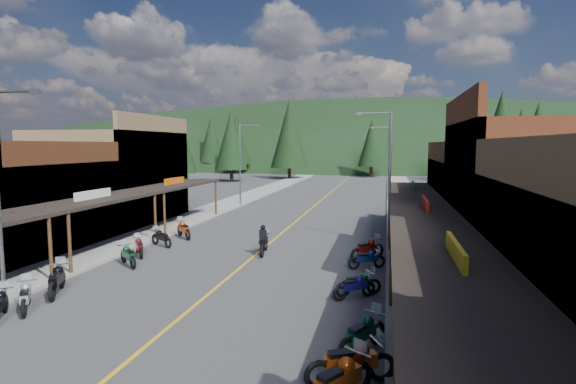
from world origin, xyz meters
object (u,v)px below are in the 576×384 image
Objects in this scene: streetlight_1 at (241,161)px; pine_1 at (236,139)px; shop_east_3 at (494,199)px; pine_10 at (231,140)px; pedestrian_east_a at (420,281)px; bike_west_10 at (184,228)px; shop_west_2 at (16,206)px; pine_2 at (289,134)px; bike_east_3 at (338,379)px; bike_east_4 at (351,360)px; bike_east_6 at (354,285)px; shop_west_3 at (114,177)px; bike_west_9 at (161,237)px; streetlight_0 at (0,187)px; bike_west_6 at (57,279)px; pine_8 at (181,145)px; pine_7 at (211,139)px; bike_east_9 at (367,248)px; pine_11 at (501,135)px; pedestrian_east_b at (397,211)px; streetlight_3 at (387,159)px; bike_west_5 at (26,295)px; rider_on_bike at (264,242)px; bike_east_7 at (359,282)px; pine_9 at (520,142)px; shop_east_2 at (546,202)px; pine_0 at (147,143)px; bike_west_8 at (139,246)px; bike_west_7 at (128,254)px; pine_5 at (537,134)px; streetlight_2 at (387,171)px.

pine_1 reaches higher than streetlight_1.
pine_10 is at bearing 129.37° from shop_east_3.
shop_east_3 is 6.40× the size of pedestrian_east_a.
bike_west_10 is at bearing -166.70° from shop_east_3.
shop_west_2 is 0.78× the size of pine_2.
bike_west_10 is 0.96× the size of bike_east_3.
bike_east_4 is 6.48m from bike_east_6.
shop_west_3 is 10.91m from bike_west_9.
bike_west_6 is (1.05, 1.35, -3.79)m from streetlight_0.
pine_8 is at bearing 175.65° from bike_east_6.
pine_1 is at bearing -36.87° from pine_7.
pine_1 is 85.67m from bike_east_3.
pine_8 is at bearing 168.82° from bike_east_9.
pine_11 reaches higher than pedestrian_east_b.
bike_west_5 is (-12.69, -36.43, -3.87)m from streetlight_3.
shop_west_3 is (-0.03, 9.60, 0.99)m from shop_west_2.
rider_on_bike reaches higher than bike_west_5.
pine_9 is at bearing 129.14° from bike_east_7.
rider_on_bike is 10.28m from pedestrian_east_a.
bike_east_9 reaches higher than bike_east_7.
shop_east_2 reaches higher than bike_east_9.
shop_west_3 is 50.71m from pine_9.
bike_west_6 is at bearing 52.17° from streetlight_0.
pine_1 is 84.82m from bike_east_4.
bike_west_5 is 0.88× the size of bike_west_6.
pedestrian_east_b is at bearing 146.91° from shop_east_3.
shop_east_2 reaches higher than bike_east_6.
bike_west_8 is at bearing -60.61° from pine_0.
pine_10 is (-31.75, 38.70, 4.25)m from shop_east_3.
pine_7 reaches higher than bike_east_3.
shop_west_2 is at bearing -132.92° from pine_11.
streetlight_0 is at bearing -48.55° from shop_west_2.
shop_east_3 is at bearing -54.73° from pine_7.
bike_west_7 is 0.89× the size of bike_east_4.
pine_5 reaches higher than shop_east_3.
bike_west_7 is (34.46, -62.16, -5.89)m from pine_0.
bike_east_4 reaches higher than bike_west_7.
bike_west_10 is at bearing 52.92° from bike_west_5.
streetlight_2 is 3.41× the size of bike_east_3.
shop_west_3 is 21.02m from streetlight_2.
shop_east_2 is 52.47m from pine_8.
streetlight_3 is 27.39m from rider_on_bike.
bike_east_4 is at bearing -28.25° from shop_west_2.
streetlight_1 is at bearing 50.12° from bike_west_10.
shop_west_3 reaches higher than bike_west_6.
pine_1 is 5.36× the size of bike_east_4.
shop_east_2 is 4.64× the size of bike_west_6.
pine_7 is (-25.05, 82.00, 2.78)m from streetlight_0.
bike_west_10 reaches higher than bike_west_7.
bike_west_10 is at bearing 62.23° from bike_west_6.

